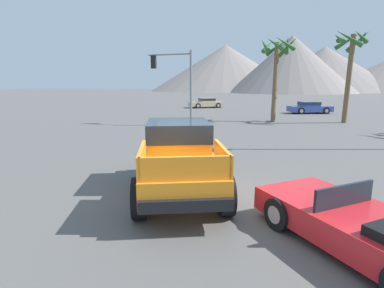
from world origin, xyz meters
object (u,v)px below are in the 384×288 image
Objects in this scene: parked_car_tan at (206,103)px; red_convertible_car at (365,229)px; parked_car_blue at (310,107)px; traffic_light_main at (174,74)px; palm_tree_short at (350,53)px; orange_pickup_truck at (179,153)px; palm_tree_leaning at (277,58)px.

red_convertible_car is at bearing 166.54° from parked_car_tan.
parked_car_tan is 12.78m from parked_car_blue.
parked_car_blue is 0.87× the size of traffic_light_main.
traffic_light_main is 0.76× the size of palm_tree_short.
orange_pickup_truck is at bearing 112.84° from traffic_light_main.
palm_tree_short is 5.24m from palm_tree_leaning.
red_convertible_car is at bearing -81.52° from palm_tree_leaning.
palm_tree_short reaches higher than parked_car_tan.
red_convertible_car is 17.84m from traffic_light_main.
palm_tree_short is 1.06× the size of palm_tree_leaning.
palm_tree_leaning is at bearing -177.71° from parked_car_tan.
traffic_light_main is at bearing 88.64° from orange_pickup_truck.
palm_tree_short is at bearing 45.90° from orange_pickup_truck.
orange_pickup_truck is at bearing -94.68° from palm_tree_leaning.
red_convertible_car is at bearing -24.91° from parked_car_blue.
orange_pickup_truck is 4.69m from red_convertible_car.
orange_pickup_truck is at bearing 112.56° from red_convertible_car.
palm_tree_leaning reaches higher than red_convertible_car.
palm_tree_leaning is at bearing -169.40° from palm_tree_short.
parked_car_blue is at bearing 106.59° from palm_tree_short.
parked_car_blue is (0.11, 27.33, 0.18)m from red_convertible_car.
red_convertible_car is at bearing 123.22° from traffic_light_main.
parked_car_tan reaches higher than parked_car_blue.
orange_pickup_truck is 25.80m from parked_car_blue.
parked_car_blue reaches higher than red_convertible_car.
red_convertible_car is 33.55m from parked_car_tan.
palm_tree_short reaches higher than traffic_light_main.
parked_car_tan is 0.87× the size of traffic_light_main.
parked_car_tan is 15.95m from palm_tree_leaning.
palm_tree_leaning is (1.40, 17.10, 3.83)m from orange_pickup_truck.
parked_car_blue is 8.94m from palm_tree_short.
traffic_light_main reaches higher than red_convertible_car.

